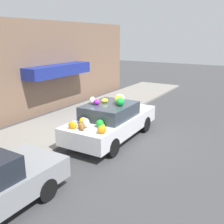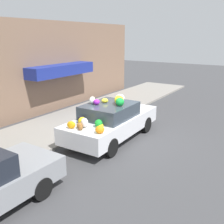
# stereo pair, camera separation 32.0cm
# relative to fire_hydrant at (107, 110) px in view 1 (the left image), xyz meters

# --- Properties ---
(ground_plane) EXTENTS (60.00, 60.00, 0.00)m
(ground_plane) POSITION_rel_fire_hydrant_xyz_m (-2.05, -1.54, -0.46)
(ground_plane) COLOR #424244
(sidewalk_curb) EXTENTS (24.00, 3.20, 0.11)m
(sidewalk_curb) POSITION_rel_fire_hydrant_xyz_m (-2.05, 1.16, -0.40)
(sidewalk_curb) COLOR gray
(sidewalk_curb) RESTS_ON ground
(building_facade) EXTENTS (18.00, 1.20, 4.61)m
(building_facade) POSITION_rel_fire_hydrant_xyz_m (-1.91, 3.36, 1.84)
(building_facade) COLOR #846651
(building_facade) RESTS_ON ground
(fire_hydrant) EXTENTS (0.20, 0.20, 0.70)m
(fire_hydrant) POSITION_rel_fire_hydrant_xyz_m (0.00, 0.00, 0.00)
(fire_hydrant) COLOR #B2B2B7
(fire_hydrant) RESTS_ON sidewalk_curb
(art_car) EXTENTS (4.43, 1.89, 1.76)m
(art_car) POSITION_rel_fire_hydrant_xyz_m (-2.11, -1.51, 0.31)
(art_car) COLOR silver
(art_car) RESTS_ON ground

